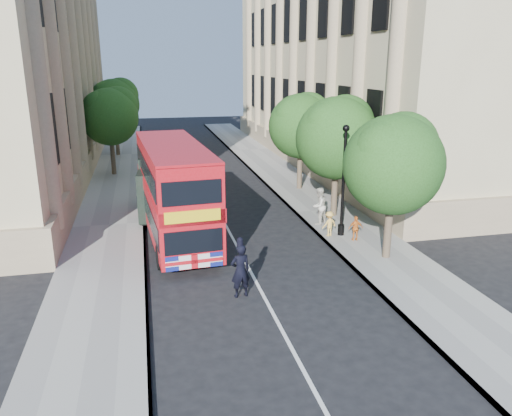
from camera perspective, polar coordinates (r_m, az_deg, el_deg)
ground at (r=17.19m, az=1.54°, el=-11.23°), size 120.00×120.00×0.00m
pavement_right at (r=27.69m, az=7.97°, el=-0.34°), size 3.50×80.00×0.12m
pavement_left at (r=26.05m, az=-16.45°, el=-1.95°), size 3.50×80.00×0.12m
building_right at (r=42.57m, az=12.20°, el=17.48°), size 12.00×38.00×18.00m
tree_right_near at (r=20.57m, az=15.51°, el=5.39°), size 4.00×4.00×6.08m
tree_right_mid at (r=25.90m, az=9.31°, el=8.39°), size 4.20×4.20×6.37m
tree_right_far at (r=31.52m, az=5.20°, el=9.71°), size 4.00×4.00×6.15m
tree_left_far at (r=37.00m, az=-16.35°, el=10.32°), size 4.00×4.00×6.30m
tree_left_back at (r=44.94m, az=-15.85°, el=11.67°), size 4.20×4.20×6.65m
lamp_post at (r=23.19m, az=9.93°, el=2.55°), size 0.32×0.32×5.16m
double_decker_bus at (r=22.92m, az=-9.30°, el=2.16°), size 3.18×9.60×4.36m
box_van at (r=27.09m, az=-10.54°, el=2.49°), size 2.73×5.78×3.21m
police_constable at (r=17.49m, az=-1.80°, el=-7.18°), size 0.78×0.58×1.95m
woman_pedestrian at (r=25.02m, az=7.22°, el=0.23°), size 1.14×1.09×1.86m
child_a at (r=23.08m, az=11.32°, el=-2.29°), size 0.70×0.35×1.15m
child_b at (r=23.47m, az=8.36°, el=-1.78°), size 0.86×0.64×1.18m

